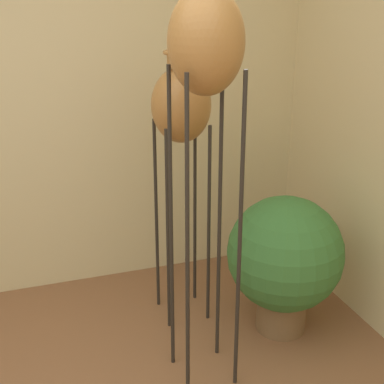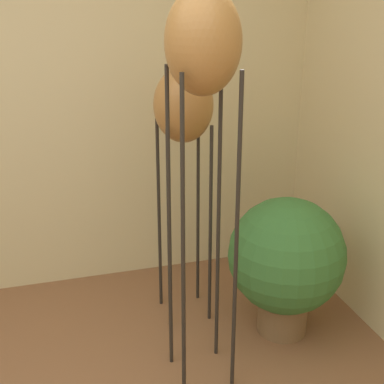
{
  "view_description": "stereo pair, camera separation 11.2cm",
  "coord_description": "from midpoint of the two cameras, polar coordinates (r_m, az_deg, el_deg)",
  "views": [
    {
      "loc": [
        0.16,
        -1.3,
        1.9
      ],
      "look_at": [
        1.0,
        1.16,
        0.91
      ],
      "focal_mm": 50.0,
      "sensor_mm": 36.0,
      "label": 1
    },
    {
      "loc": [
        0.27,
        -1.33,
        1.9
      ],
      "look_at": [
        1.0,
        1.16,
        0.91
      ],
      "focal_mm": 50.0,
      "sensor_mm": 36.0,
      "label": 2
    }
  ],
  "objects": [
    {
      "name": "vase_stand_tall",
      "position": [
        2.33,
        0.08,
        14.85
      ],
      "size": [
        0.33,
        0.33,
        1.99
      ],
      "color": "#28231E",
      "rests_on": "ground_plane"
    },
    {
      "name": "vase_stand_medium",
      "position": [
        2.96,
        -2.26,
        8.9
      ],
      "size": [
        0.33,
        0.33,
        1.6
      ],
      "color": "#28231E",
      "rests_on": "ground_plane"
    },
    {
      "name": "potted_plant",
      "position": [
        3.1,
        8.84,
        -6.93
      ],
      "size": [
        0.66,
        0.66,
        0.83
      ],
      "color": "brown",
      "rests_on": "ground_plane"
    }
  ]
}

